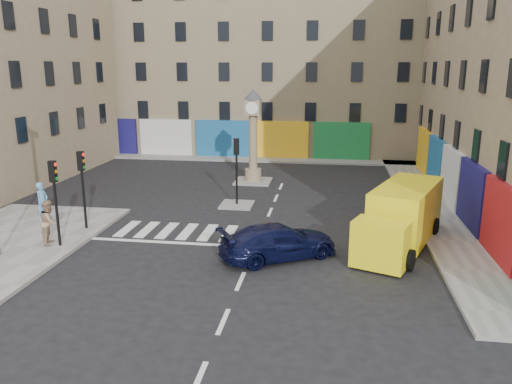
% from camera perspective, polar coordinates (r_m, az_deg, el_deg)
% --- Properties ---
extents(ground, '(120.00, 120.00, 0.00)m').
position_cam_1_polar(ground, '(20.36, -0.78, -7.88)').
color(ground, black).
rests_on(ground, ground).
extents(sidewalk_right, '(2.60, 30.00, 0.15)m').
position_cam_1_polar(sidewalk_right, '(30.14, 18.98, -1.15)').
color(sidewalk_right, gray).
rests_on(sidewalk_right, ground).
extents(sidewalk_far, '(32.00, 2.40, 0.15)m').
position_cam_1_polar(sidewalk_far, '(42.11, -1.32, 3.83)').
color(sidewalk_far, gray).
rests_on(sidewalk_far, ground).
extents(island_near, '(1.80, 1.80, 0.12)m').
position_cam_1_polar(island_near, '(28.13, -2.20, -1.46)').
color(island_near, gray).
rests_on(island_near, ground).
extents(island_far, '(2.40, 2.40, 0.12)m').
position_cam_1_polar(island_far, '(33.87, -0.33, 1.24)').
color(island_far, gray).
rests_on(island_far, ground).
extents(building_far, '(32.00, 10.00, 17.00)m').
position_cam_1_polar(building_far, '(47.16, -0.15, 15.23)').
color(building_far, '#7D6F53').
rests_on(building_far, ground).
extents(traffic_light_left_near, '(0.28, 0.22, 3.70)m').
position_cam_1_polar(traffic_light_left_near, '(22.54, -22.03, 0.25)').
color(traffic_light_left_near, black).
rests_on(traffic_light_left_near, sidewalk_left).
extents(traffic_light_left_far, '(0.28, 0.22, 3.70)m').
position_cam_1_polar(traffic_light_left_far, '(24.58, -19.25, 1.59)').
color(traffic_light_left_far, black).
rests_on(traffic_light_left_far, sidewalk_left).
extents(traffic_light_island, '(0.28, 0.22, 3.70)m').
position_cam_1_polar(traffic_light_island, '(27.56, -2.24, 3.61)').
color(traffic_light_island, black).
rests_on(traffic_light_island, island_near).
extents(clock_pillar, '(1.20, 1.20, 6.10)m').
position_cam_1_polar(clock_pillar, '(33.26, -0.34, 7.11)').
color(clock_pillar, '#998064').
rests_on(clock_pillar, island_far).
extents(navy_sedan, '(5.20, 4.25, 1.42)m').
position_cam_1_polar(navy_sedan, '(20.45, 2.59, -5.66)').
color(navy_sedan, black).
rests_on(navy_sedan, ground).
extents(yellow_van, '(4.55, 7.32, 2.56)m').
position_cam_1_polar(yellow_van, '(22.62, 16.30, -2.76)').
color(yellow_van, yellow).
rests_on(yellow_van, ground).
extents(pedestrian_blue, '(0.52, 0.75, 1.99)m').
position_cam_1_polar(pedestrian_blue, '(26.73, -23.23, -1.07)').
color(pedestrian_blue, '#5795C7').
rests_on(pedestrian_blue, sidewalk_left).
extents(pedestrian_tan, '(1.00, 1.13, 1.94)m').
position_cam_1_polar(pedestrian_tan, '(23.33, -22.55, -3.17)').
color(pedestrian_tan, '#9F7D61').
rests_on(pedestrian_tan, sidewalk_left).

